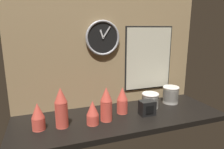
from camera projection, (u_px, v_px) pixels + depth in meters
ground_plane at (120, 118)px, 155.25cm from camera, size 160.00×56.00×4.00cm
wall_tiled_back at (109, 44)px, 167.29cm from camera, size 160.00×3.00×105.00cm
cup_stack_far_left at (38, 116)px, 131.16cm from camera, size 8.64×8.64×18.53cm
cup_stack_center at (106, 104)px, 143.53cm from camera, size 8.64×8.64×25.26cm
cup_stack_center_left at (93, 113)px, 138.58cm from camera, size 8.64×8.64×17.18cm
cup_stack_center_right at (122, 100)px, 156.84cm from camera, size 8.64×8.64×21.22cm
cup_stack_left at (61, 107)px, 133.71cm from camera, size 8.64×8.64×27.95cm
bowl_stack_far_right at (171, 94)px, 179.26cm from camera, size 14.41×14.41×15.17cm
bowl_stack_right at (150, 100)px, 168.77cm from camera, size 14.41×14.41×12.64cm
wall_clock at (103, 38)px, 161.14cm from camera, size 28.57×2.70×28.57cm
menu_board at (149, 59)px, 180.28cm from camera, size 45.98×1.32×57.16cm
napkin_dispenser at (147, 108)px, 154.53cm from camera, size 11.71×8.65×11.39cm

